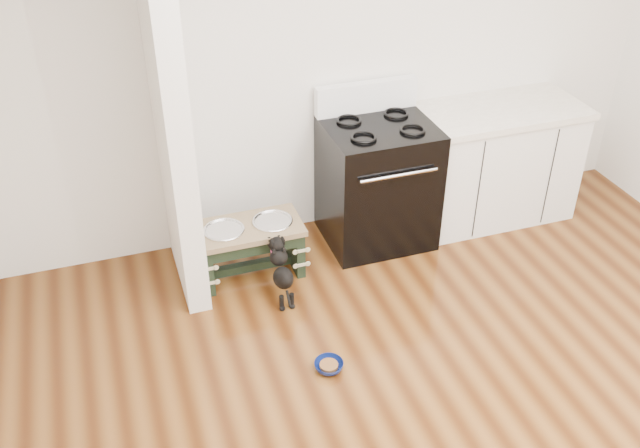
{
  "coord_description": "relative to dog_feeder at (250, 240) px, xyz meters",
  "views": [
    {
      "loc": [
        -1.58,
        -1.96,
        3.09
      ],
      "look_at": [
        -0.37,
        1.64,
        0.56
      ],
      "focal_mm": 40.0,
      "sensor_mm": 36.0,
      "label": 1
    }
  ],
  "objects": [
    {
      "name": "cabinet_run",
      "position": [
        1.99,
        0.18,
        0.17
      ],
      "size": [
        1.24,
        0.64,
        0.91
      ],
      "color": "silver",
      "rests_on": "ground"
    },
    {
      "name": "dog_feeder",
      "position": [
        0.0,
        0.0,
        0.0
      ],
      "size": [
        0.73,
        0.39,
        0.42
      ],
      "color": "black",
      "rests_on": "ground"
    },
    {
      "name": "partition_wall",
      "position": [
        -0.42,
        0.1,
        1.07
      ],
      "size": [
        0.15,
        0.8,
        2.7
      ],
      "primitive_type": "cube",
      "color": "silver",
      "rests_on": "ground"
    },
    {
      "name": "oven_range",
      "position": [
        1.01,
        0.16,
        0.19
      ],
      "size": [
        0.76,
        0.69,
        1.14
      ],
      "color": "black",
      "rests_on": "ground"
    },
    {
      "name": "puppy",
      "position": [
        0.13,
        -0.34,
        -0.04
      ],
      "size": [
        0.13,
        0.37,
        0.44
      ],
      "color": "black",
      "rests_on": "ground"
    },
    {
      "name": "room_shell",
      "position": [
        0.76,
        -2.0,
        1.34
      ],
      "size": [
        5.0,
        5.0,
        5.0
      ],
      "color": "silver",
      "rests_on": "ground"
    },
    {
      "name": "floor_bowl",
      "position": [
        0.21,
        -1.07,
        -0.26
      ],
      "size": [
        0.23,
        0.23,
        0.05
      ],
      "rotation": [
        0.0,
        0.0,
        -0.44
      ],
      "color": "#0C1954",
      "rests_on": "ground"
    }
  ]
}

